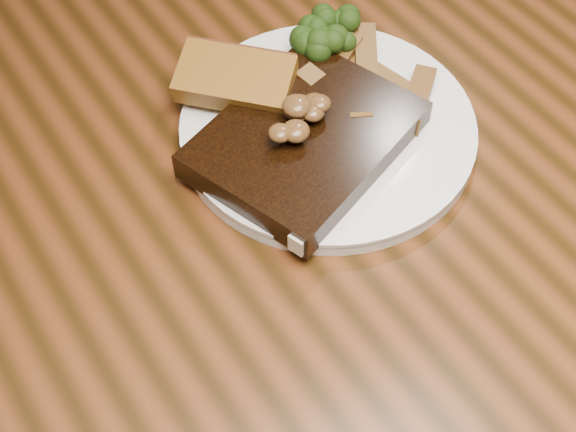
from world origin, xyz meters
name	(u,v)px	position (x,y,z in m)	size (l,w,h in m)	color
dining_table	(298,276)	(0.00, 0.00, 0.66)	(1.60, 0.90, 0.75)	#502610
plate	(328,130)	(0.08, 0.07, 0.76)	(0.28, 0.28, 0.01)	white
steak	(305,139)	(0.04, 0.06, 0.78)	(0.19, 0.15, 0.03)	black
steak_bone	(348,191)	(0.04, -0.01, 0.77)	(0.15, 0.01, 0.02)	beige
mushroom_pile	(298,109)	(0.04, 0.07, 0.80)	(0.07, 0.07, 0.03)	brown
garlic_bread	(236,94)	(0.02, 0.14, 0.77)	(0.11, 0.06, 0.02)	brown
potato_wedges	(370,82)	(0.14, 0.08, 0.77)	(0.10, 0.10, 0.02)	brown
broccoli_cluster	(318,50)	(0.12, 0.14, 0.78)	(0.08, 0.08, 0.04)	#1B370C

